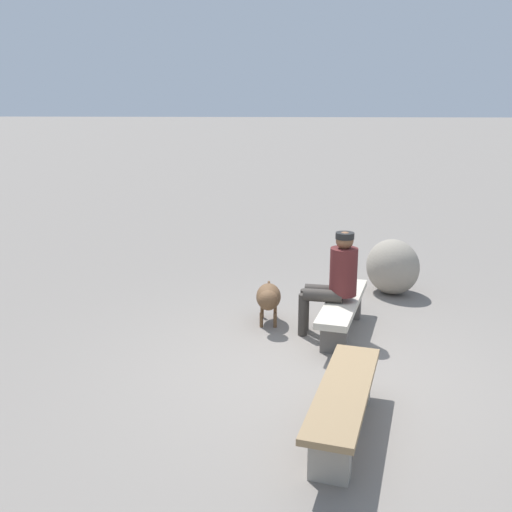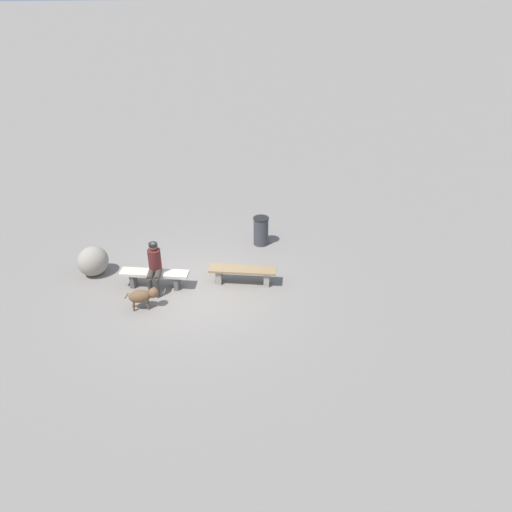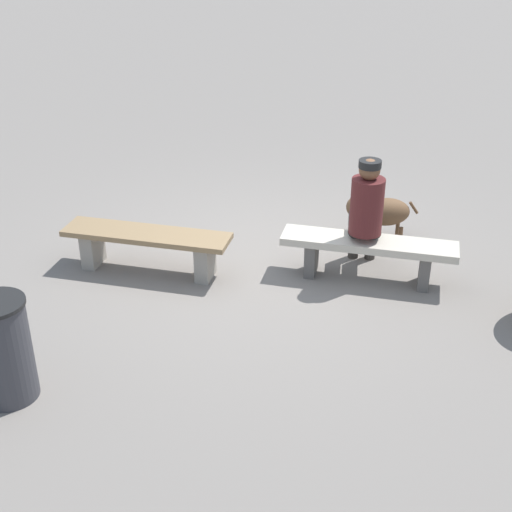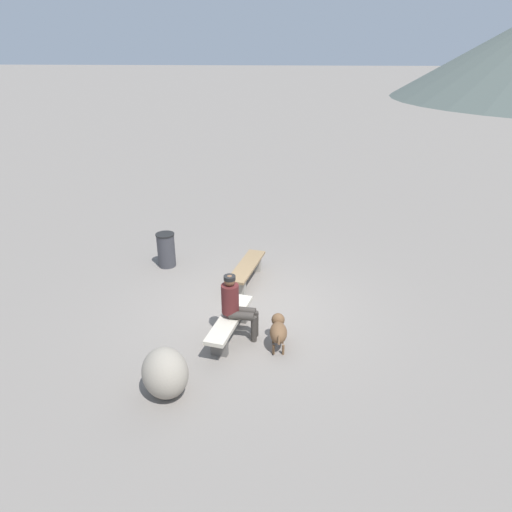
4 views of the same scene
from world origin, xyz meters
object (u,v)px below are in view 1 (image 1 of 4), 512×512
Objects in this scene: bench_right at (343,308)px; boulder at (393,267)px; seated_person at (335,277)px; dog at (268,298)px; bench_left at (344,402)px.

bench_right is 1.80m from boulder.
seated_person is 0.91m from dog.
bench_left is 1.00× the size of bench_right.
boulder is at bearing -1.19° from bench_left.
bench_right is 0.93m from dog.
bench_left is 2.57m from dog.
seated_person is at bearing 120.87° from bench_right.
seated_person is at bearing 68.37° from dog.
bench_right is at bearing 72.71° from dog.
dog is at bearing 30.04° from bench_left.
dog reaches higher than bench_left.
bench_left is at bearing 14.85° from dog.
seated_person reaches higher than dog.
bench_left is 2.18× the size of dog.
dog is (0.24, 0.90, 0.02)m from bench_right.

